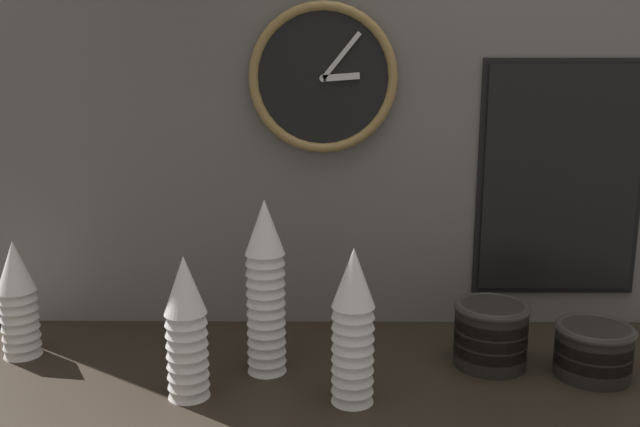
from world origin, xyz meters
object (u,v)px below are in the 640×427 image
wall_clock (323,78)px  bowl_stack_right (491,332)px  menu_board (560,180)px  cup_stack_center_left (186,327)px  cup_stack_far_left (18,299)px  cup_stack_center (266,288)px  cup_stack_center_right (353,326)px  bowl_stack_far_right (593,348)px

wall_clock → bowl_stack_right: bearing=-32.5°
menu_board → bowl_stack_right: bearing=-130.9°
cup_stack_center_left → menu_board: 0.84m
cup_stack_far_left → wall_clock: 0.75m
cup_stack_center → cup_stack_far_left: 0.50m
cup_stack_center_right → wall_clock: (-0.05, 0.35, 0.40)m
bowl_stack_far_right → bowl_stack_right: 0.18m
bowl_stack_far_right → bowl_stack_right: size_ratio=1.00×
cup_stack_center_right → wall_clock: 0.53m
cup_stack_center_left → cup_stack_center: (0.13, 0.10, 0.04)m
bowl_stack_right → wall_clock: 0.60m
cup_stack_center → menu_board: 0.68m
cup_stack_far_left → cup_stack_center_right: 0.67m
cup_stack_far_left → menu_board: menu_board is taller
cup_stack_far_left → menu_board: bearing=9.1°
cup_stack_center → bowl_stack_far_right: bearing=-1.3°
cup_stack_center_left → cup_stack_far_left: (-0.36, 0.17, -0.01)m
bowl_stack_right → cup_stack_center_left: bearing=-166.8°
bowl_stack_right → menu_board: 0.38m
cup_stack_center → bowl_stack_far_right: cup_stack_center is taller
cup_stack_far_left → cup_stack_center_right: bearing=-15.8°
wall_clock → menu_board: size_ratio=0.61×
bowl_stack_far_right → cup_stack_far_left: bearing=175.7°
bowl_stack_far_right → bowl_stack_right: (-0.18, 0.05, 0.01)m
cup_stack_center_left → wall_clock: bearing=55.2°
wall_clock → cup_stack_center_right: bearing=-81.7°
cup_stack_center_left → menu_board: (0.74, 0.34, 0.20)m
cup_stack_center_right → menu_board: (0.45, 0.36, 0.19)m
cup_stack_center_right → bowl_stack_far_right: bearing=12.7°
menu_board → cup_stack_center_left: bearing=-155.0°
cup_stack_center → cup_stack_far_left: (-0.49, 0.07, -0.05)m
wall_clock → cup_stack_center: bearing=-113.9°
wall_clock → menu_board: wall_clock is taller
cup_stack_center_left → wall_clock: wall_clock is taller
cup_stack_center_right → bowl_stack_far_right: 0.47m
cup_stack_center_left → cup_stack_far_left: 0.40m
wall_clock → menu_board: (0.51, 0.01, -0.21)m
cup_stack_center → wall_clock: wall_clock is taller
cup_stack_center_left → bowl_stack_right: 0.57m
cup_stack_far_left → bowl_stack_right: bearing=-2.3°
cup_stack_center_right → menu_board: menu_board is taller
cup_stack_far_left → bowl_stack_far_right: bearing=-4.3°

